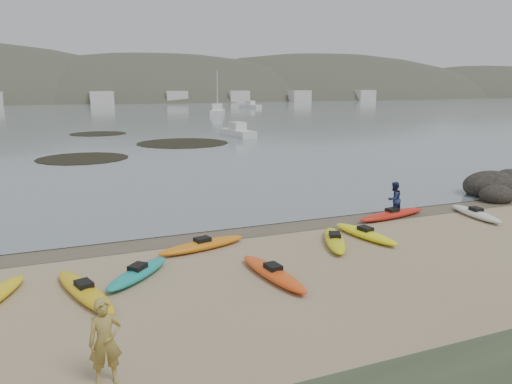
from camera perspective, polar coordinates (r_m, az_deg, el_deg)
name	(u,v)px	position (r m, az deg, el deg)	size (l,w,h in m)	color
ground	(256,227)	(21.15, 0.00, -3.98)	(600.00, 600.00, 0.00)	tan
wet_sand	(259,228)	(20.89, 0.32, -4.18)	(60.00, 60.00, 0.00)	brown
water	(59,95)	(318.91, -21.55, 10.23)	(1200.00, 1200.00, 0.00)	slate
kayaks	(272,249)	(17.80, 1.80, -6.54)	(21.26, 6.97, 0.34)	silver
person_west	(105,342)	(10.72, -16.86, -16.05)	(0.65, 0.43, 1.79)	#B09846
person_east	(394,199)	(23.50, 15.50, -0.79)	(0.77, 0.60, 1.59)	navy
rock_cluster	(502,191)	(30.32, 26.31, 0.11)	(5.08, 3.70, 1.61)	black
kelp_mats	(135,144)	(52.13, -13.66, 5.35)	(18.56, 28.36, 0.04)	black
moored_boats	(99,114)	(100.92, -17.51, 8.55)	(81.14, 75.26, 1.26)	silver
far_hills	(167,137)	(218.99, -10.10, 6.22)	(550.00, 135.00, 80.00)	#384235
far_town	(94,98)	(164.39, -18.06, 10.18)	(199.00, 5.00, 4.00)	beige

